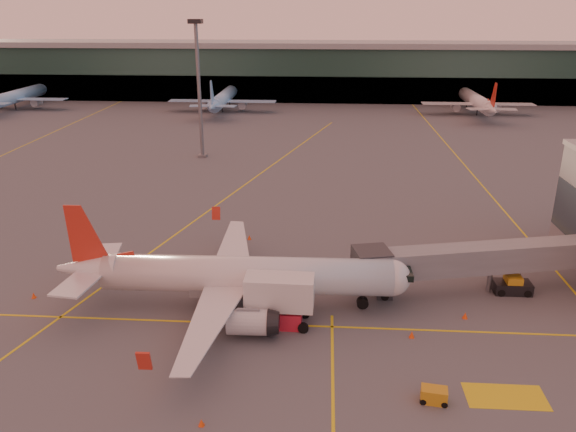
# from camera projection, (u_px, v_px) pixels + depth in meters

# --- Properties ---
(ground) EXTENTS (600.00, 600.00, 0.00)m
(ground) POSITION_uv_depth(u_px,v_px,m) (273.00, 356.00, 47.20)
(ground) COLOR #4C4F54
(ground) RESTS_ON ground
(taxi_markings) EXTENTS (100.12, 173.00, 0.01)m
(taxi_markings) POSITION_uv_depth(u_px,v_px,m) (253.00, 192.00, 89.25)
(taxi_markings) COLOR yellow
(taxi_markings) RESTS_ON ground
(terminal) EXTENTS (400.00, 20.00, 17.60)m
(terminal) POSITION_uv_depth(u_px,v_px,m) (314.00, 71.00, 176.71)
(terminal) COLOR #19382D
(terminal) RESTS_ON ground
(mast_west_near) EXTENTS (2.40, 2.40, 25.60)m
(mast_west_near) POSITION_uv_depth(u_px,v_px,m) (199.00, 80.00, 104.98)
(mast_west_near) COLOR slate
(mast_west_near) RESTS_ON ground
(distant_aircraft_row) EXTENTS (290.00, 34.00, 13.00)m
(distant_aircraft_row) POSITION_uv_depth(u_px,v_px,m) (238.00, 111.00, 158.85)
(distant_aircraft_row) COLOR #8ABAE7
(distant_aircraft_row) RESTS_ON ground
(main_airplane) EXTENTS (34.17, 30.71, 10.33)m
(main_airplane) POSITION_uv_depth(u_px,v_px,m) (235.00, 276.00, 53.81)
(main_airplane) COLOR silver
(main_airplane) RESTS_ON ground
(jet_bridge) EXTENTS (29.44, 9.58, 5.34)m
(jet_bridge) POSITION_uv_depth(u_px,v_px,m) (505.00, 258.00, 57.06)
(jet_bridge) COLOR slate
(jet_bridge) RESTS_ON ground
(catering_truck) EXTENTS (6.30, 2.95, 4.85)m
(catering_truck) POSITION_uv_depth(u_px,v_px,m) (280.00, 298.00, 51.06)
(catering_truck) COLOR red
(catering_truck) RESTS_ON ground
(gpu_cart) EXTENTS (2.12, 1.45, 1.15)m
(gpu_cart) POSITION_uv_depth(u_px,v_px,m) (434.00, 395.00, 41.57)
(gpu_cart) COLOR #C08A18
(gpu_cart) RESTS_ON ground
(pushback_tug) EXTENTS (3.73, 2.04, 1.91)m
(pushback_tug) POSITION_uv_depth(u_px,v_px,m) (512.00, 286.00, 57.48)
(pushback_tug) COLOR black
(pushback_tug) RESTS_ON ground
(cone_nose) EXTENTS (0.49, 0.49, 0.63)m
(cone_nose) POSITION_uv_depth(u_px,v_px,m) (465.00, 315.00, 52.87)
(cone_nose) COLOR #F6480C
(cone_nose) RESTS_ON ground
(cone_tail) EXTENTS (0.46, 0.46, 0.59)m
(cone_tail) POSITION_uv_depth(u_px,v_px,m) (34.00, 295.00, 56.59)
(cone_tail) COLOR #F6480C
(cone_tail) RESTS_ON ground
(cone_wing_right) EXTENTS (0.44, 0.44, 0.55)m
(cone_wing_right) POSITION_uv_depth(u_px,v_px,m) (201.00, 422.00, 39.29)
(cone_wing_right) COLOR #F6480C
(cone_wing_right) RESTS_ON ground
(cone_wing_left) EXTENTS (0.46, 0.46, 0.59)m
(cone_wing_left) POSITION_uv_depth(u_px,v_px,m) (249.00, 237.00, 70.92)
(cone_wing_left) COLOR #F6480C
(cone_wing_left) RESTS_ON ground
(cone_fwd) EXTENTS (0.48, 0.48, 0.62)m
(cone_fwd) POSITION_uv_depth(u_px,v_px,m) (412.00, 335.00, 49.80)
(cone_fwd) COLOR #F6480C
(cone_fwd) RESTS_ON ground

